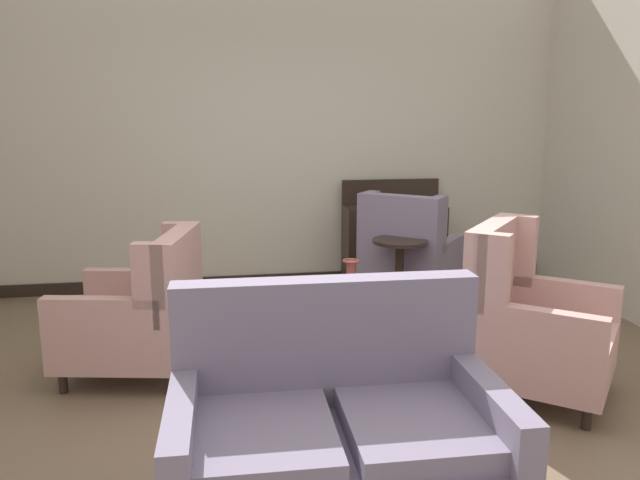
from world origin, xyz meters
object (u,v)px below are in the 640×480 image
object	(u,v)px
armchair_back_corner	(140,314)
armchair_near_window	(530,324)
armchair_foreground_right	(408,261)
porcelain_vase	(351,286)
sideboard	(394,240)
side_table	(399,275)
settee	(337,439)
coffee_table	(348,318)

from	to	relation	value
armchair_back_corner	armchair_near_window	distance (m)	2.55
armchair_back_corner	armchair_near_window	size ratio (longest dim) A/B	0.86
armchair_back_corner	armchair_foreground_right	distance (m)	2.43
porcelain_vase	sideboard	size ratio (longest dim) A/B	0.30
side_table	porcelain_vase	bearing A→B (deg)	-126.23
porcelain_vase	side_table	bearing A→B (deg)	53.77
porcelain_vase	armchair_near_window	world-z (taller)	armchair_near_window
settee	armchair_back_corner	distance (m)	2.09
porcelain_vase	armchair_near_window	distance (m)	1.18
coffee_table	armchair_near_window	world-z (taller)	armchair_near_window
sideboard	armchair_foreground_right	bearing A→B (deg)	-96.30
armchair_back_corner	side_table	distance (m)	2.11
sideboard	armchair_back_corner	bearing A→B (deg)	-141.80
armchair_foreground_right	settee	bearing A→B (deg)	106.51
armchair_foreground_right	porcelain_vase	bearing A→B (deg)	95.73
settee	armchair_back_corner	bearing A→B (deg)	119.39
armchair_back_corner	armchair_near_window	xyz separation A→B (m)	(2.45, -0.71, 0.03)
armchair_foreground_right	coffee_table	bearing A→B (deg)	95.67
side_table	sideboard	size ratio (longest dim) A/B	0.68
settee	sideboard	world-z (taller)	sideboard
sideboard	porcelain_vase	bearing A→B (deg)	-114.05
coffee_table	sideboard	size ratio (longest dim) A/B	0.83
porcelain_vase	side_table	xyz separation A→B (m)	(0.58, 0.80, -0.15)
side_table	armchair_foreground_right	bearing A→B (deg)	62.65
coffee_table	side_table	world-z (taller)	side_table
settee	sideboard	size ratio (longest dim) A/B	1.28
armchair_back_corner	side_table	bearing A→B (deg)	119.19
coffee_table	porcelain_vase	world-z (taller)	porcelain_vase
side_table	sideboard	distance (m)	1.17
armchair_back_corner	armchair_foreground_right	xyz separation A→B (m)	(2.20, 1.04, 0.03)
armchair_near_window	side_table	size ratio (longest dim) A/B	1.57
side_table	sideboard	xyz separation A→B (m)	(0.28, 1.14, 0.04)
armchair_near_window	settee	bearing A→B (deg)	167.43
armchair_near_window	armchair_foreground_right	world-z (taller)	armchair_near_window
side_table	settee	bearing A→B (deg)	-112.05
porcelain_vase	armchair_near_window	xyz separation A→B (m)	(1.03, -0.57, -0.13)
armchair_back_corner	armchair_near_window	world-z (taller)	armchair_near_window
coffee_table	armchair_back_corner	world-z (taller)	armchair_back_corner
armchair_near_window	sideboard	world-z (taller)	same
settee	side_table	xyz separation A→B (m)	(1.01, 2.50, 0.01)
settee	side_table	distance (m)	2.70
armchair_foreground_right	armchair_near_window	bearing A→B (deg)	137.37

